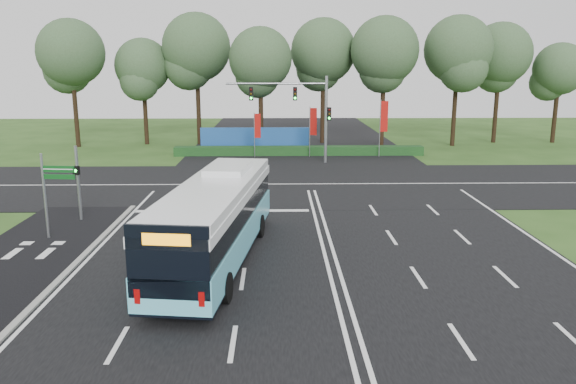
# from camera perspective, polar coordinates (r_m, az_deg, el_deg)

# --- Properties ---
(ground) EXTENTS (120.00, 120.00, 0.00)m
(ground) POSITION_cam_1_polar(r_m,az_deg,el_deg) (26.06, 3.31, -4.76)
(ground) COLOR #294A18
(ground) RESTS_ON ground
(road_main) EXTENTS (20.00, 120.00, 0.04)m
(road_main) POSITION_cam_1_polar(r_m,az_deg,el_deg) (26.06, 3.31, -4.72)
(road_main) COLOR black
(road_main) RESTS_ON ground
(road_cross) EXTENTS (120.00, 14.00, 0.05)m
(road_cross) POSITION_cam_1_polar(r_m,az_deg,el_deg) (37.65, 1.89, 0.79)
(road_cross) COLOR black
(road_cross) RESTS_ON ground
(bike_path) EXTENTS (5.00, 18.00, 0.06)m
(bike_path) POSITION_cam_1_polar(r_m,az_deg,el_deg) (25.39, -25.68, -6.46)
(bike_path) COLOR black
(bike_path) RESTS_ON ground
(kerb_strip) EXTENTS (0.25, 18.00, 0.12)m
(kerb_strip) POSITION_cam_1_polar(r_m,az_deg,el_deg) (24.49, -20.53, -6.61)
(kerb_strip) COLOR gray
(kerb_strip) RESTS_ON ground
(city_bus) EXTENTS (4.13, 12.65, 3.57)m
(city_bus) POSITION_cam_1_polar(r_m,az_deg,el_deg) (22.68, -7.30, -2.80)
(city_bus) COLOR #62CBE3
(city_bus) RESTS_ON ground
(pedestrian_signal) EXTENTS (0.36, 0.44, 3.89)m
(pedestrian_signal) POSITION_cam_1_polar(r_m,az_deg,el_deg) (30.38, -20.57, 1.11)
(pedestrian_signal) COLOR gray
(pedestrian_signal) RESTS_ON ground
(street_sign) EXTENTS (1.55, 0.26, 3.99)m
(street_sign) POSITION_cam_1_polar(r_m,az_deg,el_deg) (27.52, -22.94, 0.58)
(street_sign) COLOR gray
(street_sign) RESTS_ON ground
(banner_flag_left) EXTENTS (0.57, 0.06, 3.88)m
(banner_flag_left) POSITION_cam_1_polar(r_m,az_deg,el_deg) (48.37, -3.18, 6.49)
(banner_flag_left) COLOR gray
(banner_flag_left) RESTS_ON ground
(banner_flag_mid) EXTENTS (0.62, 0.22, 4.35)m
(banner_flag_mid) POSITION_cam_1_polar(r_m,az_deg,el_deg) (48.57, 2.50, 6.87)
(banner_flag_mid) COLOR gray
(banner_flag_mid) RESTS_ON ground
(banner_flag_right) EXTENTS (0.72, 0.18, 4.93)m
(banner_flag_right) POSITION_cam_1_polar(r_m,az_deg,el_deg) (49.39, 9.63, 7.22)
(banner_flag_right) COLOR gray
(banner_flag_right) RESTS_ON ground
(traffic_light_gantry) EXTENTS (8.41, 0.28, 7.00)m
(traffic_light_gantry) POSITION_cam_1_polar(r_m,az_deg,el_deg) (45.44, 1.62, 8.77)
(traffic_light_gantry) COLOR gray
(traffic_light_gantry) RESTS_ON ground
(hedge) EXTENTS (22.00, 1.20, 0.80)m
(hedge) POSITION_cam_1_polar(r_m,az_deg,el_deg) (49.87, 1.12, 4.20)
(hedge) COLOR #133515
(hedge) RESTS_ON ground
(blue_hoarding) EXTENTS (10.00, 0.30, 2.20)m
(blue_hoarding) POSITION_cam_1_polar(r_m,az_deg,el_deg) (52.24, -3.39, 5.35)
(blue_hoarding) COLOR #1B4C96
(blue_hoarding) RESTS_ON ground
(eucalyptus_row) EXTENTS (53.74, 9.60, 12.87)m
(eucalyptus_row) POSITION_cam_1_polar(r_m,az_deg,el_deg) (56.05, 3.17, 13.82)
(eucalyptus_row) COLOR black
(eucalyptus_row) RESTS_ON ground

